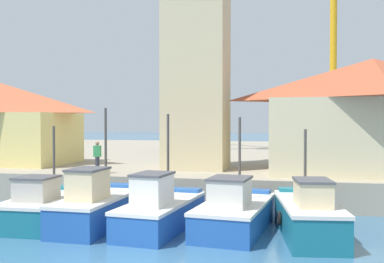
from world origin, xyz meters
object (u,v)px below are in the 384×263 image
Objects in this scene: fishing_boat_left_inner at (161,210)px; fishing_boat_mid_left at (235,212)px; port_crane_near at (174,70)px; port_crane_far at (333,62)px; clock_tower at (197,27)px; fishing_boat_far_left at (46,207)px; fishing_boat_left_outer at (98,206)px; dock_worker_near_tower at (97,157)px; warehouse_right at (373,114)px; warehouse_left at (0,122)px; fishing_boat_center at (308,215)px.

fishing_boat_left_inner reaches higher than fishing_boat_mid_left.
fishing_boat_mid_left is 24.82m from port_crane_near.
fishing_boat_left_inner is 25.42m from port_crane_far.
fishing_boat_mid_left is at bearing -69.18° from clock_tower.
fishing_boat_far_left is 27.34m from port_crane_far.
fishing_boat_left_outer is at bearing -82.83° from port_crane_near.
clock_tower is 10.21× the size of dock_worker_near_tower.
fishing_boat_left_outer is 5.69m from dock_worker_near_tower.
fishing_boat_mid_left is 0.51× the size of warehouse_right.
fishing_boat_far_left is 2.10m from fishing_boat_left_outer.
port_crane_near reaches higher than fishing_boat_left_outer.
warehouse_left is 0.87× the size of warehouse_right.
fishing_boat_far_left is 0.22× the size of port_crane_far.
clock_tower is at bearing -70.56° from port_crane_near.
port_crane_far reaches higher than fishing_boat_left_outer.
clock_tower is 1.56× the size of warehouse_right.
fishing_boat_far_left is at bearing -178.64° from fishing_boat_left_inner.
clock_tower is at bearing 179.47° from warehouse_right.
fishing_boat_mid_left is 24.30m from port_crane_far.
fishing_boat_left_outer is 12.23m from clock_tower.
fishing_boat_far_left is at bearing -177.65° from fishing_boat_left_outer.
warehouse_right is 14.15m from dock_worker_near_tower.
clock_tower is 8.98m from dock_worker_near_tower.
port_crane_far is at bearing 32.63° from warehouse_left.
dock_worker_near_tower is (-2.25, 5.02, 1.46)m from fishing_boat_left_outer.
warehouse_right is at bearing 43.87° from fishing_boat_left_inner.
warehouse_left is (-13.09, 9.07, 3.26)m from fishing_boat_left_inner.
dock_worker_near_tower is (-12.87, -17.66, -6.66)m from port_crane_far.
fishing_boat_left_inner is 0.58× the size of warehouse_left.
warehouse_left is at bearing 153.91° from fishing_boat_center.
port_crane_far reaches higher than fishing_boat_center.
port_crane_near is (-4.94, 14.00, -0.64)m from clock_tower.
fishing_boat_center is at bearing -112.79° from warehouse_right.
warehouse_right is (11.30, 8.49, 3.59)m from fishing_boat_left_outer.
clock_tower reaches higher than fishing_boat_mid_left.
fishing_boat_far_left is 16.33m from warehouse_right.
port_crane_far is at bearing 58.86° from clock_tower.
fishing_boat_far_left is 7.31m from fishing_boat_mid_left.
fishing_boat_left_outer is 26.33m from port_crane_far.
fishing_boat_far_left is at bearing -178.94° from fishing_boat_center.
fishing_boat_left_outer reaches higher than fishing_boat_far_left.
port_crane_far is (8.13, 22.66, 8.17)m from fishing_boat_left_inner.
warehouse_right is (3.53, 8.40, 3.62)m from fishing_boat_center.
clock_tower is 1.80× the size of warehouse_left.
fishing_boat_mid_left is at bearing 4.30° from fishing_boat_far_left.
clock_tower reaches higher than fishing_boat_far_left.
fishing_boat_left_inner is at bearing -46.50° from dock_worker_near_tower.
warehouse_left is 0.45× the size of port_crane_far.
port_crane_far is (5.43, 22.22, 8.20)m from fishing_boat_mid_left.
fishing_boat_left_outer reaches higher than fishing_boat_mid_left.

